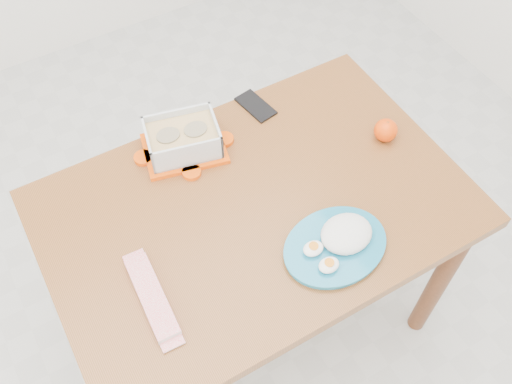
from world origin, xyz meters
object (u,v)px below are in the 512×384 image
orange_fruit (386,130)px  rice_plate (339,241)px  food_container (183,139)px  dining_table (256,226)px  smartphone (256,106)px

orange_fruit → rice_plate: 0.40m
food_container → rice_plate: (0.20, -0.49, -0.02)m
rice_plate → food_container: bearing=110.2°
dining_table → food_container: bearing=107.1°
food_container → orange_fruit: 0.59m
dining_table → smartphone: size_ratio=8.65×
dining_table → smartphone: bearing=60.3°
orange_fruit → smartphone: bearing=131.2°
orange_fruit → rice_plate: size_ratio=0.24×
dining_table → orange_fruit: 0.47m
food_container → rice_plate: 0.53m
orange_fruit → smartphone: size_ratio=0.52×
dining_table → food_container: (-0.08, 0.27, 0.15)m
orange_fruit → rice_plate: rice_plate is taller
rice_plate → smartphone: 0.54m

